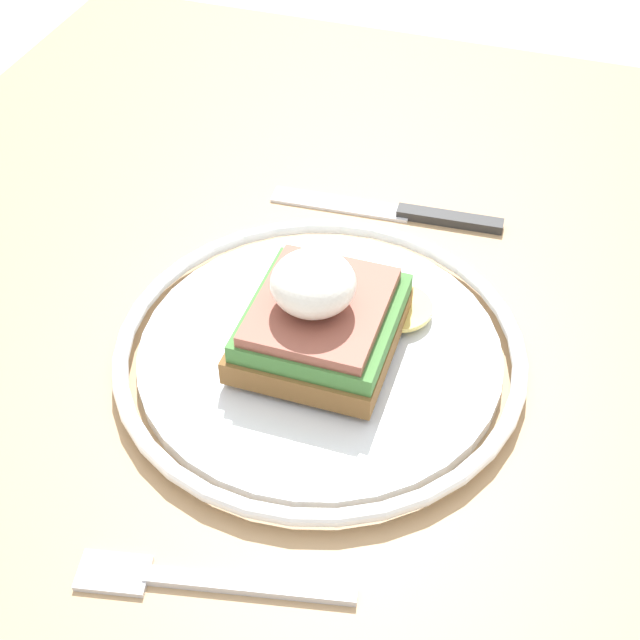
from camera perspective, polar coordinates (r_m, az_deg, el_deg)
name	(u,v)px	position (r m, az deg, el deg)	size (l,w,h in m)	color
dining_table	(333,498)	(0.64, 0.83, -11.33)	(0.93, 0.81, 0.73)	tan
plate	(320,351)	(0.55, 0.00, -2.03)	(0.26, 0.26, 0.02)	silver
sandwich	(321,315)	(0.53, 0.05, 0.31)	(0.12, 0.11, 0.07)	brown
fork	(201,582)	(0.47, -7.61, -16.27)	(0.04, 0.14, 0.00)	silver
knife	(404,213)	(0.67, 5.42, 6.85)	(0.03, 0.18, 0.01)	#2D2D2D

